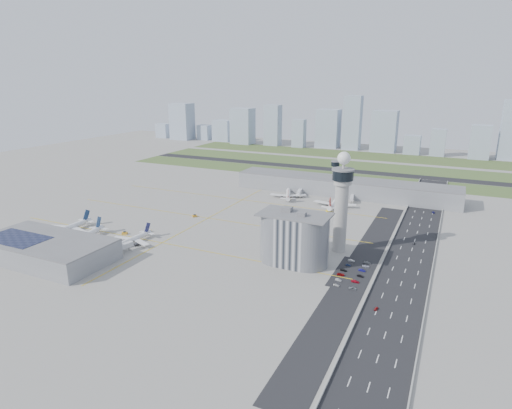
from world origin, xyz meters
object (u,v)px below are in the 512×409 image
at_px(jet_bridge_near_0, 47,237).
at_px(car_lot_6, 353,288).
at_px(jet_bridge_near_1, 79,244).
at_px(car_lot_0, 336,285).
at_px(jet_bridge_far_1, 352,197).
at_px(car_lot_2, 341,274).
at_px(airplane_near_c, 131,237).
at_px(car_lot_8, 360,276).
at_px(car_hw_4, 421,194).
at_px(car_hw_1, 414,244).
at_px(admin_building, 294,239).
at_px(car_lot_4, 348,265).
at_px(jet_bridge_near_2, 114,252).
at_px(car_lot_1, 338,280).
at_px(car_lot_10, 366,266).
at_px(airplane_far_a, 288,191).
at_px(control_tower, 342,198).
at_px(car_lot_3, 344,270).
at_px(car_lot_7, 355,281).
at_px(tug_5, 328,210).
at_px(airplane_far_b, 335,199).
at_px(secondary_tower, 335,174).
at_px(tug_0, 99,225).
at_px(airplane_near_a, 67,225).
at_px(car_lot_5, 351,261).
at_px(tug_3, 195,216).
at_px(tug_1, 125,233).
at_px(car_lot_11, 368,263).
at_px(jet_bridge_far_0, 301,191).
at_px(car_hw_0, 376,309).
at_px(tug_4, 291,198).
at_px(tug_2, 149,231).
at_px(car_lot_9, 362,270).

xyz_separation_m(jet_bridge_near_0, car_lot_6, (205.57, 19.38, -2.29)).
bearing_deg(jet_bridge_near_1, car_lot_0, -73.36).
height_order(jet_bridge_far_1, car_lot_2, jet_bridge_far_1).
distance_m(jet_bridge_near_1, jet_bridge_far_1, 235.53).
distance_m(airplane_near_c, car_lot_8, 151.40).
height_order(airplane_near_c, car_hw_4, airplane_near_c).
distance_m(jet_bridge_near_1, car_hw_1, 222.24).
bearing_deg(admin_building, car_lot_4, 15.81).
height_order(airplane_near_c, car_lot_2, airplane_near_c).
height_order(jet_bridge_near_2, car_lot_1, jet_bridge_near_2).
bearing_deg(car_lot_2, car_hw_4, -10.12).
bearing_deg(car_hw_4, car_hw_1, -83.21).
distance_m(admin_building, car_lot_10, 45.31).
height_order(airplane_far_a, jet_bridge_far_1, airplane_far_a).
height_order(control_tower, jet_bridge_far_1, control_tower).
bearing_deg(car_lot_3, car_lot_7, -133.07).
bearing_deg(car_lot_6, tug_5, 16.91).
bearing_deg(jet_bridge_far_1, car_lot_1, 0.58).
distance_m(airplane_far_b, car_lot_7, 148.05).
bearing_deg(car_hw_4, secondary_tower, -156.04).
relative_size(control_tower, jet_bridge_near_0, 4.61).
bearing_deg(car_lot_8, tug_0, 97.42).
bearing_deg(control_tower, jet_bridge_near_2, -151.10).
distance_m(car_lot_1, car_lot_7, 9.08).
xyz_separation_m(jet_bridge_far_1, car_lot_4, (31.48, -145.08, -2.30)).
bearing_deg(airplane_near_a, car_lot_5, 100.07).
bearing_deg(airplane_near_c, tug_3, 179.68).
height_order(airplane_far_a, jet_bridge_near_2, airplane_far_a).
height_order(airplane_near_c, tug_1, airplane_near_c).
height_order(tug_1, car_lot_0, tug_1).
height_order(airplane_near_a, tug_0, airplane_near_a).
xyz_separation_m(airplane_near_a, car_lot_3, (196.92, 21.21, -5.38)).
distance_m(tug_0, car_lot_5, 187.88).
distance_m(airplane_far_a, car_lot_0, 181.34).
bearing_deg(car_lot_0, car_lot_5, 8.62).
distance_m(jet_bridge_far_1, car_lot_11, 143.30).
height_order(jet_bridge_far_0, car_hw_0, jet_bridge_far_0).
height_order(tug_4, car_lot_7, tug_4).
height_order(airplane_near_a, car_lot_8, airplane_near_a).
height_order(airplane_near_a, tug_1, airplane_near_a).
distance_m(control_tower, jet_bridge_near_1, 172.69).
xyz_separation_m(tug_1, tug_2, (12.63, 10.98, -0.05)).
distance_m(tug_4, car_lot_5, 145.04).
xyz_separation_m(tug_1, car_lot_5, (158.18, 21.41, -0.42)).
bearing_deg(car_hw_0, car_lot_9, 118.07).
xyz_separation_m(control_tower, car_lot_10, (21.28, -18.55, -34.46)).
xyz_separation_m(jet_bridge_near_2, car_lot_4, (136.48, 47.92, -2.30)).
relative_size(airplane_near_c, car_lot_5, 9.31).
bearing_deg(tug_0, airplane_near_c, 25.84).
relative_size(tug_1, car_hw_4, 1.00).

